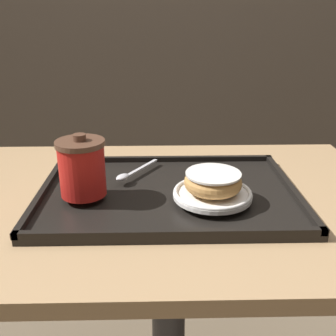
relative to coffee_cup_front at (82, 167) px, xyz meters
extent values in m
cube|color=tan|center=(0.17, 0.04, -0.10)|extent=(0.96, 0.65, 0.03)
cylinder|color=#333338|center=(0.17, 0.04, -0.46)|extent=(0.08, 0.08, 0.70)
cube|color=black|center=(0.17, 0.03, -0.07)|extent=(0.52, 0.36, 0.01)
cube|color=black|center=(0.17, -0.14, -0.06)|extent=(0.52, 0.01, 0.01)
cube|color=black|center=(0.17, 0.21, -0.06)|extent=(0.52, 0.01, 0.01)
cube|color=black|center=(-0.09, 0.03, -0.06)|extent=(0.01, 0.36, 0.01)
cube|color=black|center=(0.42, 0.03, -0.06)|extent=(0.01, 0.36, 0.01)
cylinder|color=red|center=(0.00, 0.00, -0.01)|extent=(0.09, 0.09, 0.10)
cylinder|color=brown|center=(0.00, 0.00, 0.05)|extent=(0.09, 0.09, 0.01)
cylinder|color=brown|center=(0.00, 0.00, 0.06)|extent=(0.02, 0.02, 0.01)
cylinder|color=white|center=(0.25, -0.02, -0.05)|extent=(0.15, 0.15, 0.01)
torus|color=white|center=(0.25, -0.02, -0.05)|extent=(0.15, 0.15, 0.01)
torus|color=tan|center=(0.25, -0.02, -0.03)|extent=(0.11, 0.11, 0.03)
cylinder|color=white|center=(0.25, -0.02, -0.01)|extent=(0.11, 0.11, 0.00)
ellipsoid|color=silver|center=(0.07, 0.07, -0.05)|extent=(0.04, 0.04, 0.01)
cube|color=silver|center=(0.11, 0.13, -0.05)|extent=(0.07, 0.10, 0.00)
camera|label=1|loc=(0.15, -0.70, 0.28)|focal=42.00mm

